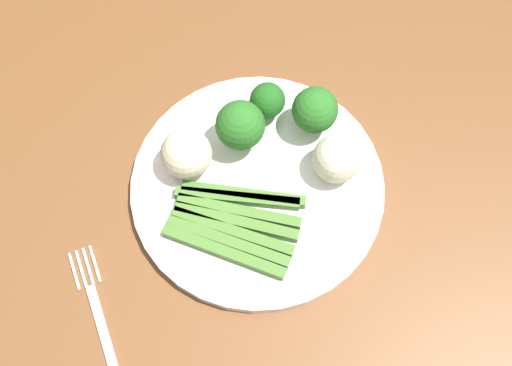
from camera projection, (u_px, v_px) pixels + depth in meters
ground_plane at (258, 317)px, 1.39m from camera, size 6.00×6.00×0.02m
dining_table at (259, 218)px, 0.80m from camera, size 1.42×1.00×0.72m
plate at (256, 187)px, 0.72m from camera, size 0.30×0.30×0.01m
asparagus_bundle at (234, 221)px, 0.69m from camera, size 0.16×0.16×0.01m
broccoli_front at (315, 110)px, 0.71m from camera, size 0.05×0.05×0.07m
broccoli_right at (268, 101)px, 0.72m from camera, size 0.04×0.04×0.05m
broccoli_back at (240, 126)px, 0.70m from camera, size 0.06×0.06×0.07m
cauliflower_near_fork at (186, 154)px, 0.69m from camera, size 0.06×0.06×0.06m
cauliflower_left at (337, 159)px, 0.69m from camera, size 0.06×0.06×0.06m
fork at (99, 315)px, 0.66m from camera, size 0.05×0.17×0.00m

